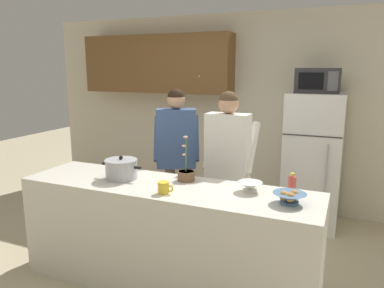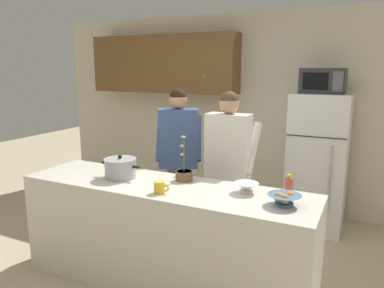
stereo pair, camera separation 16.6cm
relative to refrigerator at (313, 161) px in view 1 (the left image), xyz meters
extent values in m
plane|color=#C6B793|center=(-1.01, -1.85, -0.80)|extent=(14.00, 14.00, 0.00)
cube|color=beige|center=(-1.01, 0.45, 0.50)|extent=(6.00, 0.12, 2.60)
cube|color=brown|center=(-2.21, 0.22, 1.14)|extent=(2.21, 0.34, 0.80)
sphere|color=gold|center=(-1.49, 0.05, 0.98)|extent=(0.03, 0.03, 0.03)
cube|color=silver|center=(-1.01, -1.85, -0.34)|extent=(2.56, 0.68, 0.92)
cube|color=white|center=(0.00, 0.00, 0.00)|extent=(0.64, 0.64, 1.61)
cube|color=#333333|center=(0.00, -0.32, 0.35)|extent=(0.63, 0.01, 0.01)
cylinder|color=#B2B2B7|center=(0.18, -0.35, -0.08)|extent=(0.02, 0.02, 0.72)
cube|color=#2D2D30|center=(0.00, -0.02, 0.94)|extent=(0.48, 0.36, 0.28)
cube|color=black|center=(-0.06, -0.20, 0.94)|extent=(0.26, 0.01, 0.18)
cube|color=#59595B|center=(0.17, -0.20, 0.94)|extent=(0.11, 0.01, 0.21)
cylinder|color=#726656|center=(-1.29, -0.90, -0.40)|extent=(0.11, 0.11, 0.81)
cylinder|color=#726656|center=(-1.42, -0.96, -0.40)|extent=(0.11, 0.11, 0.81)
cube|color=#3F598C|center=(-1.35, -0.93, 0.33)|extent=(0.47, 0.36, 0.64)
sphere|color=tan|center=(-1.35, -0.93, 0.75)|extent=(0.20, 0.20, 0.20)
sphere|color=black|center=(-1.35, -0.93, 0.77)|extent=(0.19, 0.19, 0.19)
cylinder|color=#3F598C|center=(-1.21, -0.73, 0.31)|extent=(0.23, 0.38, 0.49)
cylinder|color=#3F598C|center=(-1.60, -0.91, 0.31)|extent=(0.23, 0.38, 0.49)
cylinder|color=black|center=(-0.64, -1.10, -0.40)|extent=(0.11, 0.11, 0.81)
cylinder|color=black|center=(-0.78, -1.10, -0.40)|extent=(0.11, 0.11, 0.81)
cube|color=white|center=(-0.71, -1.10, 0.33)|extent=(0.42, 0.20, 0.64)
sphere|color=tan|center=(-0.71, -1.10, 0.75)|extent=(0.20, 0.20, 0.20)
sphere|color=#4C3823|center=(-0.71, -1.10, 0.78)|extent=(0.19, 0.19, 0.19)
cylinder|color=white|center=(-0.50, -0.99, 0.31)|extent=(0.08, 0.38, 0.49)
cylinder|color=white|center=(-0.92, -0.98, 0.31)|extent=(0.08, 0.38, 0.49)
cylinder|color=#ADAFB5|center=(-1.46, -1.84, 0.20)|extent=(0.28, 0.28, 0.16)
cylinder|color=#ADAFB5|center=(-1.46, -1.84, 0.29)|extent=(0.29, 0.29, 0.02)
sphere|color=black|center=(-1.46, -1.84, 0.31)|extent=(0.04, 0.04, 0.04)
cube|color=black|center=(-1.63, -1.84, 0.24)|extent=(0.06, 0.02, 0.02)
cube|color=black|center=(-1.29, -1.84, 0.24)|extent=(0.06, 0.02, 0.02)
cylinder|color=yellow|center=(-0.93, -2.04, 0.16)|extent=(0.09, 0.09, 0.10)
torus|color=yellow|center=(-0.88, -2.04, 0.16)|extent=(0.06, 0.01, 0.06)
cylinder|color=#4C7299|center=(0.01, -1.87, 0.13)|extent=(0.13, 0.13, 0.02)
cone|color=#4C7299|center=(0.01, -1.87, 0.17)|extent=(0.24, 0.24, 0.06)
sphere|color=tan|center=(-0.03, -1.90, 0.18)|extent=(0.07, 0.07, 0.07)
sphere|color=tan|center=(0.04, -1.84, 0.18)|extent=(0.07, 0.07, 0.07)
sphere|color=tan|center=(0.02, -1.92, 0.18)|extent=(0.07, 0.07, 0.07)
cylinder|color=white|center=(-0.32, -1.73, 0.13)|extent=(0.11, 0.11, 0.02)
cone|color=white|center=(-0.32, -1.73, 0.17)|extent=(0.20, 0.20, 0.06)
cylinder|color=#D84C3F|center=(-0.01, -1.62, 0.18)|extent=(0.06, 0.06, 0.13)
cone|color=#D84C3F|center=(-0.01, -1.62, 0.26)|extent=(0.06, 0.06, 0.02)
cylinder|color=gold|center=(-0.01, -1.62, 0.27)|extent=(0.03, 0.03, 0.02)
cylinder|color=brown|center=(-0.91, -1.66, 0.16)|extent=(0.15, 0.15, 0.09)
cylinder|color=#38281E|center=(-0.91, -1.66, 0.20)|extent=(0.14, 0.13, 0.01)
cylinder|color=#4C7238|center=(-0.91, -1.66, 0.36)|extent=(0.01, 0.02, 0.32)
ellipsoid|color=#D8A58C|center=(-0.93, -1.65, 0.35)|extent=(0.04, 0.03, 0.02)
ellipsoid|color=#D8A58C|center=(-0.93, -1.66, 0.43)|extent=(0.04, 0.03, 0.02)
ellipsoid|color=#D8A58C|center=(-0.91, -1.67, 0.51)|extent=(0.04, 0.03, 0.02)
camera|label=1|loc=(0.36, -4.48, 1.09)|focal=34.48mm
camera|label=2|loc=(0.51, -4.41, 1.09)|focal=34.48mm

